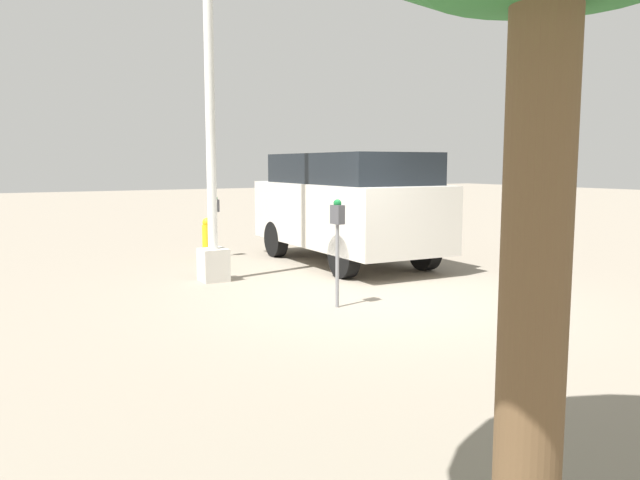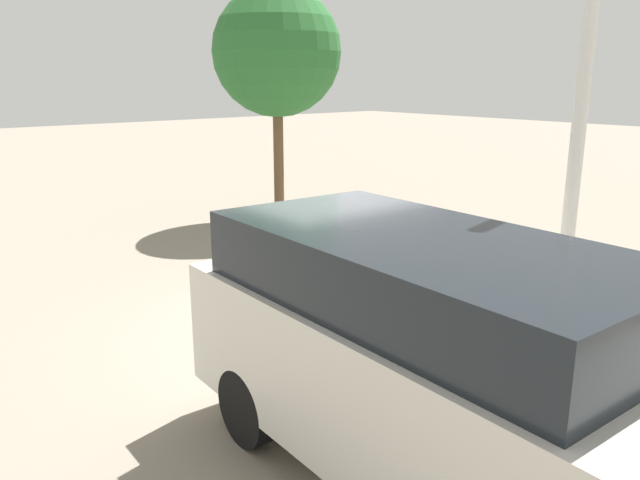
# 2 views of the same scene
# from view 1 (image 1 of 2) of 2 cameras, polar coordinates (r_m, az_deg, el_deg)

# --- Properties ---
(ground_plane) EXTENTS (80.00, 80.00, 0.00)m
(ground_plane) POSITION_cam_1_polar(r_m,az_deg,el_deg) (8.94, 5.32, -5.74)
(ground_plane) COLOR gray
(parking_meter_near) EXTENTS (0.21, 0.13, 1.49)m
(parking_meter_near) POSITION_cam_1_polar(r_m,az_deg,el_deg) (8.46, 1.60, 1.10)
(parking_meter_near) COLOR gray
(parking_meter_near) RESTS_ON ground
(parking_meter_far) EXTENTS (0.21, 0.13, 1.30)m
(parking_meter_far) POSITION_cam_1_polar(r_m,az_deg,el_deg) (13.29, -9.56, 2.55)
(parking_meter_far) COLOR gray
(parking_meter_far) RESTS_ON ground
(lamp_post) EXTENTS (0.44, 0.44, 6.73)m
(lamp_post) POSITION_cam_1_polar(r_m,az_deg,el_deg) (10.51, -9.95, 8.66)
(lamp_post) COLOR beige
(lamp_post) RESTS_ON ground
(parked_van) EXTENTS (4.70, 2.17, 2.16)m
(parked_van) POSITION_cam_1_polar(r_m,az_deg,el_deg) (12.30, 2.42, 3.34)
(parked_van) COLOR beige
(parked_van) RESTS_ON ground
(fire_hydrant) EXTENTS (0.21, 0.21, 0.85)m
(fire_hydrant) POSITION_cam_1_polar(r_m,az_deg,el_deg) (13.18, -10.27, 0.16)
(fire_hydrant) COLOR gold
(fire_hydrant) RESTS_ON ground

